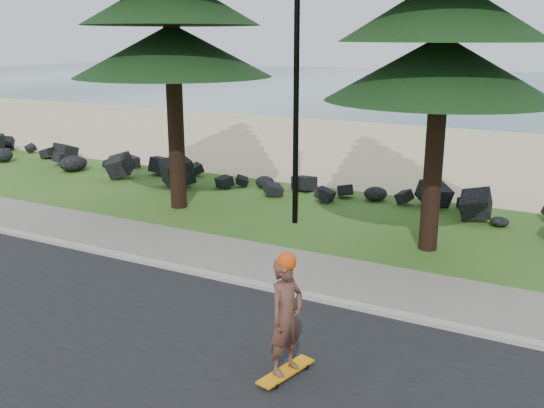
% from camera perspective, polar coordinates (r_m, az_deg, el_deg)
% --- Properties ---
extents(ground, '(160.00, 160.00, 0.00)m').
position_cam_1_polar(ground, '(12.86, -4.12, -5.46)').
color(ground, '#2D5C1D').
rests_on(ground, ground).
extents(road, '(160.00, 7.00, 0.02)m').
position_cam_1_polar(road, '(9.71, -18.76, -13.54)').
color(road, black).
rests_on(road, ground).
extents(kerb, '(160.00, 0.20, 0.10)m').
position_cam_1_polar(kerb, '(12.15, -6.39, -6.56)').
color(kerb, '#ABA49A').
rests_on(kerb, ground).
extents(sidewalk, '(160.00, 2.00, 0.08)m').
position_cam_1_polar(sidewalk, '(13.01, -3.66, -5.03)').
color(sidewalk, gray).
rests_on(sidewalk, ground).
extents(beach_sand, '(160.00, 15.00, 0.01)m').
position_cam_1_polar(beach_sand, '(25.88, 13.23, 4.86)').
color(beach_sand, '#C7B785').
rests_on(beach_sand, ground).
extents(ocean, '(160.00, 58.00, 0.01)m').
position_cam_1_polar(ocean, '(61.65, 22.35, 10.07)').
color(ocean, '#3D6474').
rests_on(ocean, ground).
extents(seawall_boulders, '(60.00, 2.40, 1.10)m').
position_cam_1_polar(seawall_boulders, '(17.62, 5.59, 0.30)').
color(seawall_boulders, black).
rests_on(seawall_boulders, ground).
extents(lamp_post, '(0.25, 0.14, 8.14)m').
position_cam_1_polar(lamp_post, '(14.82, 2.33, 13.71)').
color(lamp_post, black).
rests_on(lamp_post, ground).
extents(skateboarder, '(0.52, 1.01, 1.83)m').
position_cam_1_polar(skateboarder, '(8.34, 1.35, -10.58)').
color(skateboarder, orange).
rests_on(skateboarder, ground).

